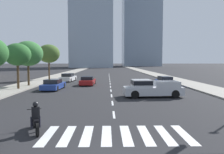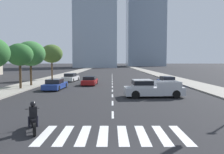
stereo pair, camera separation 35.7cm
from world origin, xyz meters
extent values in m
cube|color=gray|center=(11.93, 30.00, 0.07)|extent=(4.00, 260.00, 0.15)
cube|color=gray|center=(-11.93, 30.00, 0.07)|extent=(4.00, 260.00, 0.15)
cube|color=silver|center=(-3.15, 4.20, 0.00)|extent=(0.45, 2.94, 0.01)
cube|color=silver|center=(-2.25, 4.20, 0.00)|extent=(0.45, 2.94, 0.01)
cube|color=silver|center=(-1.35, 4.20, 0.00)|extent=(0.45, 2.94, 0.01)
cube|color=silver|center=(-0.45, 4.20, 0.00)|extent=(0.45, 2.94, 0.01)
cube|color=silver|center=(0.45, 4.20, 0.00)|extent=(0.45, 2.94, 0.01)
cube|color=silver|center=(1.35, 4.20, 0.00)|extent=(0.45, 2.94, 0.01)
cube|color=silver|center=(2.25, 4.20, 0.00)|extent=(0.45, 2.94, 0.01)
cube|color=silver|center=(3.15, 4.20, 0.00)|extent=(0.45, 2.94, 0.01)
cube|color=silver|center=(0.00, 8.20, 0.00)|extent=(0.14, 2.00, 0.01)
cube|color=silver|center=(0.00, 12.20, 0.00)|extent=(0.14, 2.00, 0.01)
cube|color=silver|center=(0.00, 16.20, 0.00)|extent=(0.14, 2.00, 0.01)
cube|color=silver|center=(0.00, 20.20, 0.00)|extent=(0.14, 2.00, 0.01)
cube|color=silver|center=(0.00, 24.20, 0.00)|extent=(0.14, 2.00, 0.01)
cube|color=silver|center=(0.00, 28.20, 0.00)|extent=(0.14, 2.00, 0.01)
cube|color=silver|center=(0.00, 32.20, 0.00)|extent=(0.14, 2.00, 0.01)
cube|color=silver|center=(0.00, 36.20, 0.00)|extent=(0.14, 2.00, 0.01)
cube|color=silver|center=(0.00, 40.20, 0.00)|extent=(0.14, 2.00, 0.01)
cube|color=silver|center=(0.00, 44.20, 0.00)|extent=(0.14, 2.00, 0.01)
cube|color=silver|center=(0.00, 48.20, 0.00)|extent=(0.14, 2.00, 0.01)
cube|color=silver|center=(0.00, 52.20, 0.00)|extent=(0.14, 2.00, 0.01)
cube|color=silver|center=(0.00, 56.20, 0.00)|extent=(0.14, 2.00, 0.01)
cylinder|color=black|center=(-4.16, 5.46, 0.30)|extent=(0.34, 0.60, 0.60)
cylinder|color=black|center=(-3.58, 4.05, 0.30)|extent=(0.34, 0.60, 0.60)
cube|color=black|center=(-3.87, 4.76, 0.52)|extent=(0.67, 1.21, 0.32)
cylinder|color=#B2B2B7|center=(-4.12, 5.37, 0.60)|extent=(0.18, 0.32, 0.67)
cylinder|color=black|center=(-4.14, 5.42, 0.97)|extent=(0.66, 0.30, 0.04)
cube|color=black|center=(-3.83, 4.66, 0.96)|extent=(0.42, 0.36, 0.55)
sphere|color=black|center=(-3.83, 4.66, 1.36)|extent=(0.26, 0.26, 0.26)
cylinder|color=black|center=(-4.04, 4.69, 0.47)|extent=(0.16, 0.16, 0.55)
cylinder|color=black|center=(-3.70, 4.83, 0.47)|extent=(0.16, 0.16, 0.55)
cube|color=#B7BABF|center=(3.93, 15.36, 0.59)|extent=(5.64, 2.32, 0.75)
cube|color=#B7BABF|center=(2.82, 15.30, 1.32)|extent=(1.87, 1.95, 0.70)
cube|color=black|center=(2.82, 15.30, 1.40)|extent=(1.89, 1.99, 0.39)
cube|color=#B7BABF|center=(5.20, 14.46, 1.25)|extent=(2.33, 0.21, 0.55)
cube|color=#B7BABF|center=(5.09, 16.39, 1.25)|extent=(2.33, 0.21, 0.55)
cube|color=#B7BABF|center=(6.30, 15.49, 1.25)|extent=(0.19, 1.93, 0.55)
cylinder|color=black|center=(2.10, 14.36, 0.38)|extent=(0.77, 0.30, 0.76)
cylinder|color=black|center=(2.00, 16.16, 0.38)|extent=(0.77, 0.30, 0.76)
cylinder|color=black|center=(5.86, 14.57, 0.38)|extent=(0.77, 0.30, 0.76)
cylinder|color=black|center=(5.75, 16.37, 0.38)|extent=(0.77, 0.30, 0.76)
cube|color=maroon|center=(-3.26, 26.60, 0.46)|extent=(2.08, 4.56, 0.61)
cube|color=black|center=(-3.27, 26.37, 1.00)|extent=(1.74, 2.09, 0.47)
cylinder|color=black|center=(-4.04, 28.16, 0.32)|extent=(0.25, 0.65, 0.64)
cylinder|color=black|center=(-2.34, 28.08, 0.32)|extent=(0.25, 0.65, 0.64)
cylinder|color=black|center=(-4.18, 25.12, 0.32)|extent=(0.25, 0.65, 0.64)
cylinder|color=black|center=(-2.47, 25.04, 0.32)|extent=(0.25, 0.65, 0.64)
cube|color=navy|center=(-6.95, 21.35, 0.46)|extent=(2.12, 4.82, 0.60)
cube|color=black|center=(-6.96, 21.11, 1.02)|extent=(1.76, 2.21, 0.52)
cylinder|color=black|center=(-7.72, 23.00, 0.32)|extent=(0.25, 0.65, 0.64)
cylinder|color=black|center=(-6.02, 22.92, 0.32)|extent=(0.25, 0.65, 0.64)
cylinder|color=black|center=(-7.88, 19.78, 0.32)|extent=(0.25, 0.65, 0.64)
cylinder|color=black|center=(-6.18, 19.70, 0.32)|extent=(0.25, 0.65, 0.64)
cube|color=silver|center=(-7.17, 32.83, 0.50)|extent=(2.30, 4.91, 0.67)
cube|color=black|center=(-7.19, 32.60, 1.10)|extent=(1.82, 2.29, 0.55)
cylinder|color=black|center=(-7.84, 34.52, 0.32)|extent=(0.28, 0.66, 0.64)
cylinder|color=black|center=(-6.18, 34.36, 0.32)|extent=(0.28, 0.66, 0.64)
cylinder|color=black|center=(-8.15, 31.31, 0.32)|extent=(0.28, 0.66, 0.64)
cylinder|color=black|center=(-6.50, 31.14, 0.32)|extent=(0.28, 0.66, 0.64)
cube|color=navy|center=(7.49, 24.44, 0.50)|extent=(2.02, 4.73, 0.67)
cube|color=black|center=(7.48, 24.67, 1.10)|extent=(1.66, 2.17, 0.53)
cylinder|color=black|center=(8.37, 22.91, 0.32)|extent=(0.26, 0.65, 0.64)
cylinder|color=black|center=(6.78, 22.82, 0.32)|extent=(0.26, 0.65, 0.64)
cylinder|color=black|center=(8.19, 26.06, 0.32)|extent=(0.26, 0.65, 0.64)
cylinder|color=black|center=(6.61, 25.97, 0.32)|extent=(0.26, 0.65, 0.64)
cylinder|color=#4C3823|center=(-11.13, 21.20, 1.56)|extent=(0.28, 0.28, 2.82)
ellipsoid|color=#2D662D|center=(-11.13, 21.20, 4.23)|extent=(3.14, 3.14, 2.67)
cylinder|color=#4C3823|center=(-11.13, 24.79, 1.52)|extent=(0.28, 0.28, 2.74)
ellipsoid|color=#387538|center=(-11.13, 24.79, 4.47)|extent=(3.96, 3.96, 3.36)
cylinder|color=#4C3823|center=(-11.13, 35.63, 1.70)|extent=(0.28, 0.28, 3.11)
ellipsoid|color=#426028|center=(-11.13, 35.63, 4.84)|extent=(3.96, 3.96, 3.36)
camera|label=1|loc=(-0.40, -6.01, 3.38)|focal=36.24mm
camera|label=2|loc=(-0.05, -6.01, 3.38)|focal=36.24mm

